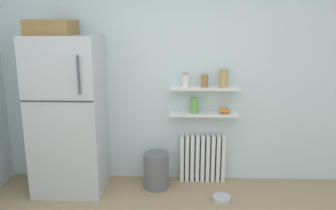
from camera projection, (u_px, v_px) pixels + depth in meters
back_wall at (182, 77)px, 4.11m from camera, size 7.04×0.10×2.60m
refrigerator at (68, 112)px, 3.87m from camera, size 0.78×0.69×1.97m
radiator at (202, 158)px, 4.21m from camera, size 0.56×0.12×0.59m
wall_shelf_lower at (204, 114)px, 4.05m from camera, size 0.81×0.22×0.02m
wall_shelf_upper at (204, 88)px, 3.97m from camera, size 0.81×0.22×0.02m
storage_jar_0 at (186, 80)px, 3.96m from camera, size 0.08×0.08×0.17m
storage_jar_1 at (205, 80)px, 3.95m from camera, size 0.08×0.08×0.16m
storage_jar_2 at (224, 78)px, 3.94m from camera, size 0.11×0.11×0.21m
vase at (194, 105)px, 4.03m from camera, size 0.09×0.09×0.18m
shelf_bowl at (225, 111)px, 4.03m from camera, size 0.14×0.14×0.06m
trash_bin at (156, 170)px, 4.04m from camera, size 0.30×0.30×0.43m
pet_food_bowl at (222, 198)px, 3.77m from camera, size 0.21×0.21×0.05m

